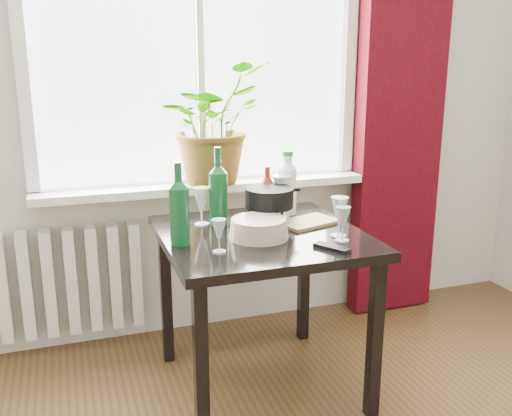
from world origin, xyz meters
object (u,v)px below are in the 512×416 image
object	(u,v)px
potted_plant	(212,123)
wineglass_back_center	(281,196)
bottle_amber	(267,192)
radiator	(60,282)
cutting_board	(308,222)
tv_remote	(332,248)
table	(262,253)
wineglass_front_left	(219,236)
wine_bottle_left	(179,203)
wine_bottle_right	(218,186)
wineglass_front_right	(339,216)
wineglass_far_right	(343,224)
plate_stack	(259,229)
wineglass_back_left	(201,206)
cleaning_bottle	(287,182)
fondue_pot	(269,206)

from	to	relation	value
potted_plant	wineglass_back_center	world-z (taller)	potted_plant
bottle_amber	radiator	bearing A→B (deg)	156.54
wineglass_back_center	cutting_board	distance (m)	0.18
potted_plant	tv_remote	world-z (taller)	potted_plant
table	cutting_board	xyz separation A→B (m)	(0.24, 0.06, 0.10)
wineglass_back_center	wineglass_front_left	bearing A→B (deg)	-136.24
wine_bottle_left	bottle_amber	world-z (taller)	wine_bottle_left
wine_bottle_right	wineglass_front_left	size ratio (longest dim) A/B	2.64
radiator	wineglass_front_right	bearing A→B (deg)	-34.68
wineglass_far_right	wineglass_back_center	world-z (taller)	wineglass_back_center
potted_plant	cutting_board	world-z (taller)	potted_plant
radiator	table	size ratio (longest dim) A/B	0.94
plate_stack	wineglass_back_center	bearing A→B (deg)	52.40
wine_bottle_right	wineglass_far_right	xyz separation A→B (m)	(0.42, -0.39, -0.10)
wine_bottle_right	cutting_board	size ratio (longest dim) A/B	1.37
table	wineglass_back_left	world-z (taller)	wineglass_back_left
wine_bottle_left	tv_remote	bearing A→B (deg)	-25.43
cleaning_bottle	plate_stack	world-z (taller)	cleaning_bottle
wineglass_far_right	plate_stack	size ratio (longest dim) A/B	0.60
wineglass_back_left	plate_stack	xyz separation A→B (m)	(0.18, -0.26, -0.05)
wineglass_far_right	wineglass_back_left	distance (m)	0.64
wineglass_front_left	bottle_amber	bearing A→B (deg)	49.86
potted_plant	cutting_board	distance (m)	0.73
wine_bottle_right	bottle_amber	distance (m)	0.26
bottle_amber	wineglass_back_center	distance (m)	0.07
wineglass_far_right	fondue_pot	bearing A→B (deg)	121.57
wine_bottle_left	wineglass_back_center	size ratio (longest dim) A/B	1.66
potted_plant	wine_bottle_left	xyz separation A→B (m)	(-0.31, -0.64, -0.24)
wine_bottle_right	fondue_pot	world-z (taller)	wine_bottle_right
bottle_amber	cutting_board	world-z (taller)	bottle_amber
radiator	tv_remote	size ratio (longest dim) A/B	5.26
wineglass_front_right	plate_stack	size ratio (longest dim) A/B	0.70
cleaning_bottle	wineglass_back_center	world-z (taller)	cleaning_bottle
radiator	wineglass_far_right	world-z (taller)	wineglass_far_right
wine_bottle_right	wineglass_front_right	xyz separation A→B (m)	(0.43, -0.33, -0.09)
tv_remote	wineglass_back_center	bearing A→B (deg)	62.59
wine_bottle_left	wine_bottle_right	xyz separation A→B (m)	(0.22, 0.22, 0.01)
wineglass_front_left	wine_bottle_left	bearing A→B (deg)	129.45
wine_bottle_left	wineglass_back_left	size ratio (longest dim) A/B	1.94
radiator	wineglass_back_center	distance (m)	1.20
wineglass_front_right	wineglass_front_left	world-z (taller)	wineglass_front_right
cleaning_bottle	fondue_pot	bearing A→B (deg)	-134.18
table	tv_remote	distance (m)	0.37
potted_plant	bottle_amber	size ratio (longest dim) A/B	2.45
wineglass_back_left	wineglass_back_center	bearing A→B (deg)	0.18
bottle_amber	tv_remote	bearing A→B (deg)	-81.18
wine_bottle_left	cleaning_bottle	bearing A→B (deg)	27.16
cleaning_bottle	cutting_board	size ratio (longest dim) A/B	1.19
cleaning_bottle	plate_stack	bearing A→B (deg)	-128.45
wineglass_back_left	tv_remote	distance (m)	0.65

